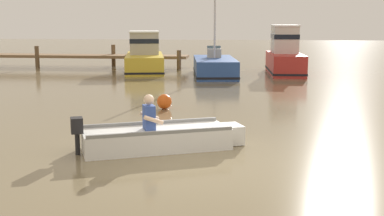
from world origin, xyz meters
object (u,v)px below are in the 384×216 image
(rowboat_with_person, at_px, (159,137))
(moored_boat_yellow, at_px, (145,56))
(moored_boat_red, at_px, (285,56))
(moored_boat_blue, at_px, (215,67))
(mooring_buoy, at_px, (164,102))

(rowboat_with_person, bearing_deg, moored_boat_yellow, 102.83)
(moored_boat_yellow, bearing_deg, moored_boat_red, -3.48)
(moored_boat_yellow, xyz_separation_m, moored_boat_blue, (3.92, -1.94, -0.36))
(rowboat_with_person, relative_size, moored_boat_blue, 0.70)
(rowboat_with_person, distance_m, mooring_buoy, 4.83)
(mooring_buoy, bearing_deg, moored_boat_blue, 84.33)
(moored_boat_yellow, relative_size, moored_boat_red, 1.20)
(rowboat_with_person, xyz_separation_m, moored_boat_yellow, (-3.68, 16.14, 0.54))
(moored_boat_red, bearing_deg, moored_boat_yellow, 176.52)
(mooring_buoy, bearing_deg, rowboat_with_person, -81.73)
(moored_boat_blue, bearing_deg, mooring_buoy, -95.67)
(moored_boat_red, xyz_separation_m, mooring_buoy, (-4.45, -10.90, -0.68))
(mooring_buoy, bearing_deg, moored_boat_red, 67.81)
(rowboat_with_person, height_order, moored_boat_red, moored_boat_red)
(rowboat_with_person, bearing_deg, moored_boat_red, 76.55)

